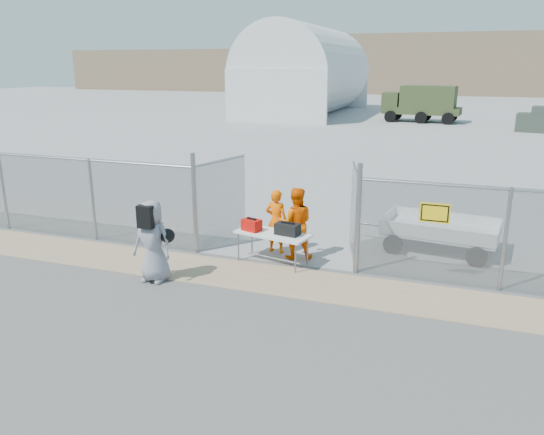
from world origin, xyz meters
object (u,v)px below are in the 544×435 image
at_px(security_worker_left, 276,221).
at_px(visitor, 153,241).
at_px(security_worker_right, 296,223).
at_px(folding_table, 273,248).
at_px(utility_trailer, 440,234).

relative_size(security_worker_left, visitor, 0.90).
xyz_separation_m(security_worker_left, visitor, (-1.90, -2.59, 0.09)).
bearing_deg(visitor, security_worker_right, 43.85).
xyz_separation_m(folding_table, visitor, (-2.06, -1.85, 0.52)).
xyz_separation_m(visitor, utility_trailer, (5.73, 4.09, -0.46)).
bearing_deg(folding_table, security_worker_left, 114.22).
bearing_deg(utility_trailer, folding_table, -141.26).
xyz_separation_m(security_worker_right, visitor, (-2.47, -2.35, 0.02)).
height_order(security_worker_left, security_worker_right, security_worker_right).
distance_m(visitor, utility_trailer, 7.05).
height_order(visitor, utility_trailer, visitor).
bearing_deg(folding_table, visitor, -126.02).
height_order(folding_table, visitor, visitor).
relative_size(folding_table, security_worker_right, 1.00).
relative_size(visitor, utility_trailer, 0.50).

